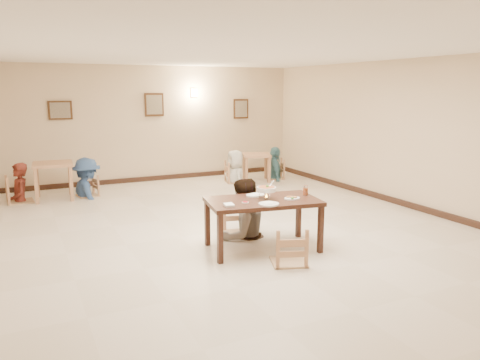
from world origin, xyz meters
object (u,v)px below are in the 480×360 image
main_table (263,205)px  chair_near (289,228)px  chair_far (239,203)px  bg_diner_a (17,163)px  curry_warmer (266,189)px  main_diner (242,179)px  bg_diner_b (85,158)px  bg_chair_lr (87,176)px  bg_diner_d (275,147)px  bg_table_right (256,159)px  bg_table_left (53,169)px  bg_chair_rr (275,160)px  bg_chair_rl (235,163)px  drink_glass (306,191)px  bg_chair_ll (18,177)px  bg_diner_c (235,150)px

main_table → chair_near: 0.71m
chair_far → chair_near: chair_far is taller
bg_diner_a → curry_warmer: bearing=28.1°
main_diner → bg_diner_b: size_ratio=1.09×
bg_chair_lr → bg_diner_d: 4.93m
bg_table_right → bg_table_left: bearing=179.8°
bg_table_right → bg_chair_rr: (0.59, 0.04, -0.08)m
main_table → chair_near: size_ratio=1.75×
bg_chair_rl → bg_table_left: bearing=101.8°
curry_warmer → bg_diner_a: 5.94m
drink_glass → bg_diner_a: size_ratio=0.09×
main_diner → bg_diner_d: bearing=-139.7°
main_table → bg_chair_ll: 5.90m
curry_warmer → bg_chair_lr: 5.28m
main_diner → curry_warmer: 0.73m
main_table → chair_near: (0.05, -0.68, -0.19)m
bg_table_left → bg_chair_ll: (-0.70, 0.02, -0.13)m
drink_glass → bg_chair_rl: 5.08m
main_table → bg_table_right: main_table is taller
main_diner → bg_table_right: size_ratio=2.07×
main_table → drink_glass: bearing=6.3°
bg_chair_ll → bg_diner_c: bearing=-94.4°
main_diner → bg_chair_lr: main_diner is taller
drink_glass → bg_chair_rl: bearing=77.5°
drink_glass → bg_chair_rl: bg_chair_rl is taller
drink_glass → bg_table_left: size_ratio=0.18×
main_table → bg_chair_lr: (-1.90, 4.88, -0.24)m
chair_far → bg_chair_ll: size_ratio=0.99×
drink_glass → bg_diner_a: 6.36m
bg_chair_lr → bg_chair_rl: (3.73, 0.03, 0.06)m
chair_far → chair_near: 1.47m
chair_near → main_diner: (-0.04, 1.40, 0.46)m
bg_chair_lr → bg_chair_rl: bearing=80.2°
drink_glass → bg_chair_lr: 5.59m
bg_chair_rl → curry_warmer: bearing=171.5°
bg_table_right → main_table: bearing=-116.5°
main_table → bg_diner_c: 5.24m
drink_glass → bg_chair_lr: bearing=118.1°
bg_chair_ll → bg_chair_rr: 6.30m
bg_chair_rl → bg_diner_d: size_ratio=0.60×
main_diner → drink_glass: size_ratio=12.39×
curry_warmer → main_diner: bearing=93.9°
main_diner → bg_diner_c: bearing=-127.5°
bg_chair_ll → bg_diner_b: (1.39, -0.02, 0.34)m
main_table → bg_diner_a: size_ratio=1.04×
bg_chair_lr → bg_diner_a: bg_diner_a is taller
curry_warmer → bg_diner_c: bg_diner_c is taller
chair_far → bg_diner_d: bearing=67.3°
main_table → bg_diner_b: (-1.90, 4.88, 0.19)m
bg_chair_ll → bg_diner_b: size_ratio=0.62×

